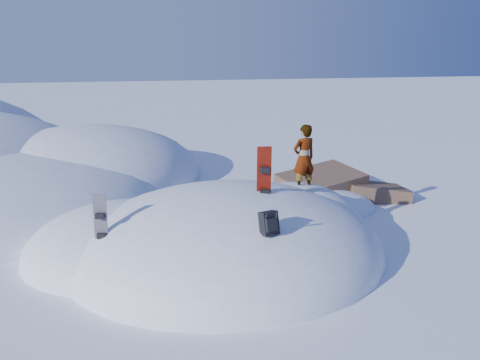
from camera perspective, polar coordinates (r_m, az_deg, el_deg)
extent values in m
plane|color=white|center=(10.49, -1.48, -9.02)|extent=(120.00, 120.00, 0.00)
ellipsoid|color=white|center=(10.49, -1.48, -9.02)|extent=(7.00, 6.00, 3.00)
ellipsoid|color=white|center=(10.86, -13.72, -8.59)|extent=(4.40, 4.00, 2.20)
ellipsoid|color=white|center=(11.65, 6.45, -6.52)|extent=(3.60, 3.20, 2.50)
ellipsoid|color=white|center=(17.47, -17.99, 0.35)|extent=(8.00, 8.00, 3.60)
ellipsoid|color=white|center=(14.48, -26.90, -3.70)|extent=(6.00, 5.00, 1.80)
cube|color=brown|center=(14.53, 9.74, -1.71)|extent=(2.82, 2.41, 1.62)
cube|color=brown|center=(14.93, 15.97, -2.42)|extent=(2.16, 1.80, 1.33)
cube|color=brown|center=(15.84, 10.05, -0.64)|extent=(2.08, 2.01, 1.10)
ellipsoid|color=white|center=(13.53, 9.79, -3.46)|extent=(3.20, 2.40, 1.00)
cube|color=#B51C09|center=(9.90, 2.92, -0.50)|extent=(0.32, 0.14, 1.63)
cube|color=black|center=(9.76, 3.05, 1.24)|extent=(0.21, 0.14, 0.13)
cube|color=black|center=(9.89, 3.01, -1.52)|extent=(0.21, 0.14, 0.13)
cube|color=black|center=(9.33, -16.58, -5.66)|extent=(0.27, 0.18, 1.34)
cube|color=black|center=(9.19, -16.72, -4.22)|extent=(0.18, 0.13, 0.11)
cube|color=black|center=(9.33, -16.53, -6.55)|extent=(0.18, 0.13, 0.11)
cube|color=black|center=(8.45, 3.55, -5.27)|extent=(0.37, 0.37, 0.46)
cube|color=black|center=(8.32, 3.81, -5.46)|extent=(0.24, 0.20, 0.25)
cylinder|color=black|center=(8.28, 3.15, -4.86)|extent=(0.03, 0.17, 0.32)
cylinder|color=black|center=(8.34, 4.41, -4.75)|extent=(0.03, 0.17, 0.32)
cube|color=black|center=(8.98, -15.86, -13.49)|extent=(0.75, 0.74, 0.17)
cube|color=black|center=(9.10, -14.01, -12.39)|extent=(0.37, 0.29, 0.11)
imported|color=slate|center=(11.22, 7.79, 2.63)|extent=(0.67, 0.52, 1.63)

